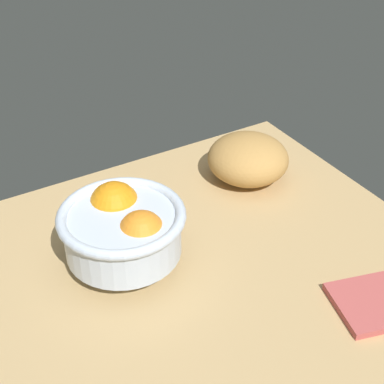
% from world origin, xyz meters
% --- Properties ---
extents(ground_plane, '(0.83, 0.67, 0.03)m').
position_xyz_m(ground_plane, '(0.00, 0.00, -0.01)').
color(ground_plane, tan).
extents(fruit_bowl, '(0.19, 0.19, 0.11)m').
position_xyz_m(fruit_bowl, '(-0.04, 0.08, 0.06)').
color(fruit_bowl, silver).
rests_on(fruit_bowl, ground).
extents(bread_loaf, '(0.20, 0.20, 0.08)m').
position_xyz_m(bread_loaf, '(0.25, 0.18, 0.04)').
color(bread_loaf, '#B88746').
rests_on(bread_loaf, ground).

